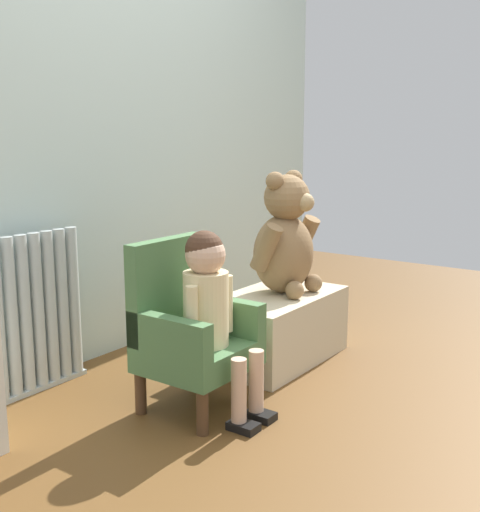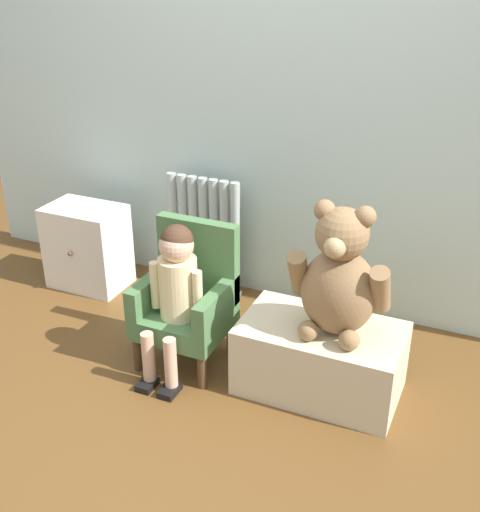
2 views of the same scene
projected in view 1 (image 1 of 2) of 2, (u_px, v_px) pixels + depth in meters
The scene contains 7 objects.
ground_plane at pixel (341, 427), 2.32m from camera, with size 6.00×6.00×0.00m, color brown.
back_wall at pixel (84, 97), 2.83m from camera, with size 3.80×0.05×2.40m, color silver.
radiator at pixel (38, 313), 2.61m from camera, with size 0.43×0.05×0.66m.
child_armchair at pixel (189, 330), 2.45m from camera, with size 0.39×0.36×0.65m.
child_figure at pixel (211, 298), 2.36m from camera, with size 0.25×0.35×0.70m.
low_bench at pixel (276, 327), 2.98m from camera, with size 0.68×0.40×0.31m, color beige.
large_teddy_bear at pixel (285, 240), 2.95m from camera, with size 0.41×0.29×0.56m.
Camera 1 is at (-1.97, -0.96, 1.05)m, focal length 45.00 mm.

